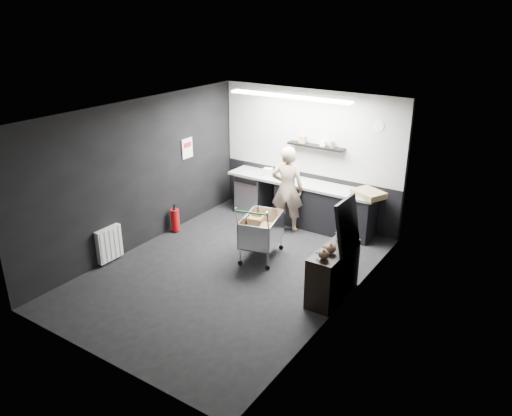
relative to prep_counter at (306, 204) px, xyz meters
The scene contains 22 objects.
floor 2.47m from the prep_counter, 93.20° to the right, with size 5.50×5.50×0.00m, color black.
ceiling 3.30m from the prep_counter, 93.20° to the right, with size 5.50×5.50×0.00m, color silver.
wall_back 0.96m from the prep_counter, 112.30° to the left, with size 5.50×5.50×0.00m, color black.
wall_front 5.25m from the prep_counter, 91.50° to the right, with size 5.50×5.50×0.00m, color black.
wall_left 3.35m from the prep_counter, 131.43° to the right, with size 5.50×5.50×0.00m, color black.
wall_right 3.18m from the prep_counter, 52.38° to the right, with size 5.50×5.50×0.00m, color black.
kitchen_wall_panel 1.43m from the prep_counter, 113.58° to the left, with size 3.95×0.02×1.70m, color #B8B8B3.
dado_panel 0.34m from the prep_counter, 113.58° to the left, with size 3.95×0.02×1.00m, color black.
floating_shelf 1.18m from the prep_counter, 72.13° to the left, with size 1.20×0.22×0.04m, color black.
wall_clock 2.13m from the prep_counter, 13.36° to the left, with size 0.20×0.20×0.03m, color white.
poster 2.63m from the prep_counter, 152.11° to the right, with size 0.02×0.30×0.40m, color white.
poster_red_band 2.66m from the prep_counter, 152.05° to the right, with size 0.01×0.22×0.10m, color red.
radiator 3.92m from the prep_counter, 122.01° to the right, with size 0.10×0.50×0.60m, color white.
ceiling_strip 2.29m from the prep_counter, 103.37° to the right, with size 2.40×0.20×0.04m, color white.
prep_counter is the anchor object (origin of this frame).
person 0.64m from the prep_counter, 112.57° to the right, with size 0.63×0.41×1.73m, color beige.
shopping_cart 1.71m from the prep_counter, 89.17° to the right, with size 0.80×1.10×1.07m.
sideboard 2.74m from the prep_counter, 52.88° to the right, with size 0.46×1.08×1.62m.
fire_extinguisher 2.64m from the prep_counter, 138.89° to the right, with size 0.17×0.17×0.55m.
cardboard_box 1.40m from the prep_counter, ahead, with size 0.56×0.42×0.11m, color olive.
pink_tub 0.68m from the prep_counter, behind, with size 0.21×0.21×0.21m, color beige.
white_container 1.03m from the prep_counter, behind, with size 0.18×0.14×0.16m, color white.
Camera 1 is at (4.46, -5.98, 4.18)m, focal length 35.00 mm.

